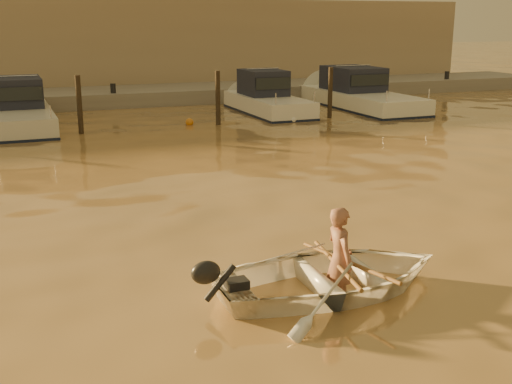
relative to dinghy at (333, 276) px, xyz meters
name	(u,v)px	position (x,y,z in m)	size (l,w,h in m)	color
ground_plane	(210,276)	(-1.50, 1.20, -0.24)	(160.00, 160.00, 0.00)	olive
dinghy	(333,276)	(0.00, 0.00, 0.00)	(2.49, 3.49, 0.72)	white
person	(340,259)	(0.10, 0.00, 0.24)	(0.57, 0.38, 1.57)	#8F5A47
outboard_motor	(235,289)	(-1.50, 0.02, 0.04)	(0.90, 0.40, 0.70)	black
oar_port	(349,262)	(0.25, 0.00, 0.18)	(0.06, 0.06, 2.10)	brown
oar_starboard	(336,264)	(0.05, 0.00, 0.18)	(0.06, 0.06, 2.10)	brown
moored_boat_2	(19,110)	(-3.59, 17.20, 0.38)	(2.16, 7.29, 1.75)	silver
moored_boat_4	(268,98)	(6.26, 17.20, 0.38)	(2.02, 6.32, 1.75)	white
moored_boat_5	(361,93)	(10.74, 17.20, 0.38)	(2.47, 8.22, 1.75)	white
piling_2	(80,108)	(-1.70, 15.00, 0.66)	(0.18, 0.18, 2.20)	#2D2319
piling_3	(218,101)	(3.30, 15.00, 0.66)	(0.18, 0.18, 2.20)	#2D2319
piling_4	(330,95)	(8.00, 15.00, 0.66)	(0.18, 0.18, 2.20)	#2D2319
fender_c	(39,137)	(-3.15, 14.25, -0.14)	(0.30, 0.30, 0.30)	silver
fender_d	(190,122)	(2.30, 15.39, -0.14)	(0.30, 0.30, 0.30)	#C86E17
fender_e	(293,120)	(6.16, 14.56, -0.14)	(0.30, 0.30, 0.30)	white
quay	(64,103)	(-1.50, 22.70, -0.09)	(52.00, 4.00, 1.00)	gray
waterfront_building	(50,47)	(-1.50, 28.20, 2.16)	(46.00, 7.00, 4.80)	#9E8466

